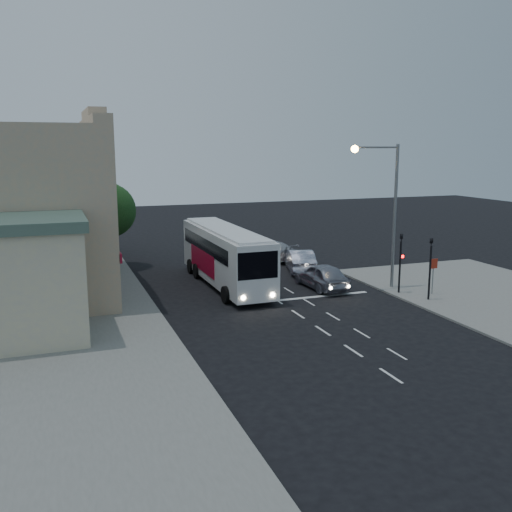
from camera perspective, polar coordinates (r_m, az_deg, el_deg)
name	(u,v)px	position (r m, az deg, el deg)	size (l,w,h in m)	color
ground	(291,309)	(32.05, 3.49, -5.36)	(120.00, 120.00, 0.00)	black
sidewalk_far	(44,295)	(37.28, -20.48, -3.63)	(12.00, 50.00, 0.12)	slate
road_markings	(288,293)	(35.47, 3.26, -3.75)	(8.00, 30.55, 0.01)	silver
tour_bus	(225,254)	(37.19, -3.08, 0.15)	(2.93, 12.37, 3.79)	white
car_suv	(322,276)	(36.75, 6.57, -1.98)	(1.95, 4.84, 1.65)	#8E909E
car_sedan_a	(300,261)	(41.58, 4.43, -0.46)	(1.71, 4.91, 1.62)	#A3A7BC
car_sedan_b	(269,250)	(45.84, 1.34, 0.57)	(2.12, 5.22, 1.52)	#B7B7BC
traffic_signal_main	(401,256)	(35.78, 14.26, 0.02)	(0.25, 0.35, 4.10)	black
traffic_signal_side	(431,261)	(34.61, 17.05, -0.49)	(0.18, 0.15, 4.10)	black
regulatory_sign	(434,270)	(36.12, 17.34, -1.38)	(0.45, 0.12, 2.20)	slate
streetlight	(386,200)	(36.36, 12.91, 5.52)	(3.32, 0.44, 9.00)	slate
main_building	(20,212)	(36.43, -22.51, 4.07)	(10.12, 12.00, 11.00)	gray
low_building_south	(4,279)	(28.41, -23.92, -2.16)	(7.40, 5.40, 5.70)	#B0A897
low_building_north	(34,218)	(48.53, -21.30, 3.55)	(9.40, 9.40, 6.50)	#B0A897
street_tree	(109,208)	(43.64, -14.53, 4.67)	(4.00, 4.00, 6.20)	black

